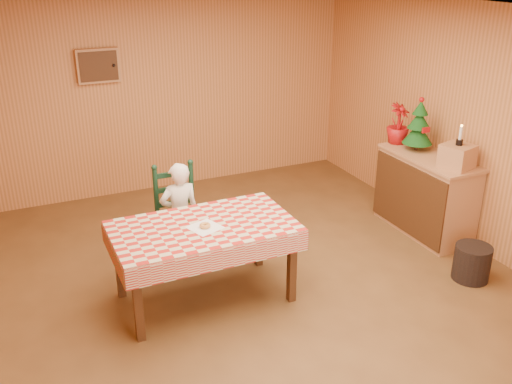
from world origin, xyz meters
TOP-DOWN VIEW (x-y plane):
  - ground at (0.00, 0.00)m, footprint 6.00×6.00m
  - cabin_walls at (-0.00, 0.53)m, footprint 5.10×6.05m
  - dining_table at (-0.58, 0.08)m, footprint 1.66×0.96m
  - ladder_chair at (-0.58, 0.87)m, footprint 0.44×0.40m
  - seated_child at (-0.58, 0.81)m, footprint 0.41×0.27m
  - napkin at (-0.58, 0.03)m, footprint 0.33×0.33m
  - donut at (-0.58, 0.03)m, footprint 0.12×0.12m
  - shelf_unit at (2.23, 0.38)m, footprint 0.54×1.24m
  - crate at (2.23, -0.02)m, footprint 0.37×0.37m
  - christmas_tree at (2.23, 0.63)m, footprint 0.34×0.34m
  - flower_arrangement at (2.18, 0.93)m, footprint 0.34×0.34m
  - candle_set at (2.23, -0.02)m, footprint 0.07×0.07m
  - storage_bin at (1.97, -0.69)m, footprint 0.46×0.46m

SIDE VIEW (x-z plane):
  - ground at x=0.00m, z-range 0.00..0.00m
  - storage_bin at x=1.97m, z-range 0.00..0.36m
  - shelf_unit at x=2.23m, z-range 0.00..0.93m
  - ladder_chair at x=-0.58m, z-range -0.04..1.04m
  - seated_child at x=-0.58m, z-range 0.00..1.12m
  - dining_table at x=-0.58m, z-range 0.30..1.07m
  - napkin at x=-0.58m, z-range 0.77..0.77m
  - donut at x=-0.58m, z-range 0.77..0.81m
  - crate at x=2.23m, z-range 0.93..1.18m
  - flower_arrangement at x=2.18m, z-range 0.93..1.41m
  - christmas_tree at x=2.23m, z-range 0.90..1.52m
  - candle_set at x=2.23m, z-range 1.13..1.36m
  - cabin_walls at x=0.00m, z-range 0.50..3.15m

